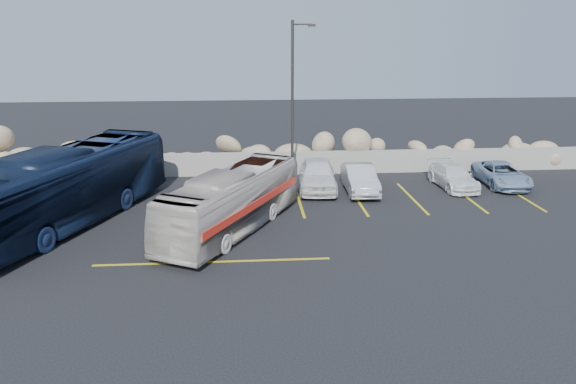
{
  "coord_description": "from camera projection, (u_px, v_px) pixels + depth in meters",
  "views": [
    {
      "loc": [
        0.19,
        -17.53,
        7.61
      ],
      "look_at": [
        1.86,
        4.0,
        1.31
      ],
      "focal_mm": 35.0,
      "sensor_mm": 36.0,
      "label": 1
    }
  ],
  "objects": [
    {
      "name": "car_d",
      "position": [
        502.0,
        174.0,
        28.18
      ],
      "size": [
        1.99,
        4.13,
        1.13
      ],
      "primitive_type": "imported",
      "rotation": [
        0.0,
        0.0,
        -0.03
      ],
      "color": "#819AB7",
      "rests_on": "ground"
    },
    {
      "name": "ground",
      "position": [
        242.0,
        263.0,
        18.89
      ],
      "size": [
        90.0,
        90.0,
        0.0
      ],
      "primitive_type": "plane",
      "color": "black",
      "rests_on": "ground"
    },
    {
      "name": "vintage_bus",
      "position": [
        233.0,
        201.0,
        21.72
      ],
      "size": [
        5.74,
        8.48,
        2.38
      ],
      "primitive_type": "imported",
      "rotation": [
        0.0,
        0.0,
        -0.48
      ],
      "color": "beige",
      "rests_on": "ground"
    },
    {
      "name": "riprap_pile",
      "position": [
        242.0,
        147.0,
        31.16
      ],
      "size": [
        54.0,
        2.8,
        2.6
      ],
      "primitive_type": null,
      "color": "tan",
      "rests_on": "ground"
    },
    {
      "name": "tour_coach",
      "position": [
        67.0,
        186.0,
        22.41
      ],
      "size": [
        6.47,
        11.37,
        3.12
      ],
      "primitive_type": "imported",
      "rotation": [
        0.0,
        0.0,
        -0.37
      ],
      "color": "#101C37",
      "rests_on": "ground"
    },
    {
      "name": "car_b",
      "position": [
        360.0,
        179.0,
        27.0
      ],
      "size": [
        1.48,
        3.98,
        1.3
      ],
      "primitive_type": "imported",
      "rotation": [
        0.0,
        0.0,
        -0.03
      ],
      "color": "silver",
      "rests_on": "ground"
    },
    {
      "name": "lamppost",
      "position": [
        294.0,
        100.0,
        26.97
      ],
      "size": [
        1.14,
        0.18,
        8.0
      ],
      "color": "#312E2C",
      "rests_on": "ground"
    },
    {
      "name": "car_c",
      "position": [
        453.0,
        177.0,
        27.79
      ],
      "size": [
        1.75,
        3.87,
        1.1
      ],
      "primitive_type": "imported",
      "rotation": [
        0.0,
        0.0,
        0.06
      ],
      "color": "white",
      "rests_on": "ground"
    },
    {
      "name": "parking_lines",
      "position": [
        348.0,
        209.0,
        24.57
      ],
      "size": [
        18.16,
        9.36,
        0.01
      ],
      "color": "gold",
      "rests_on": "ground"
    },
    {
      "name": "car_a",
      "position": [
        318.0,
        175.0,
        27.35
      ],
      "size": [
        2.17,
        4.58,
        1.51
      ],
      "primitive_type": "imported",
      "rotation": [
        0.0,
        0.0,
        -0.09
      ],
      "color": "white",
      "rests_on": "ground"
    },
    {
      "name": "seawall",
      "position": [
        242.0,
        164.0,
        30.21
      ],
      "size": [
        60.0,
        0.4,
        1.2
      ],
      "primitive_type": "cube",
      "color": "gray",
      "rests_on": "ground"
    }
  ]
}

